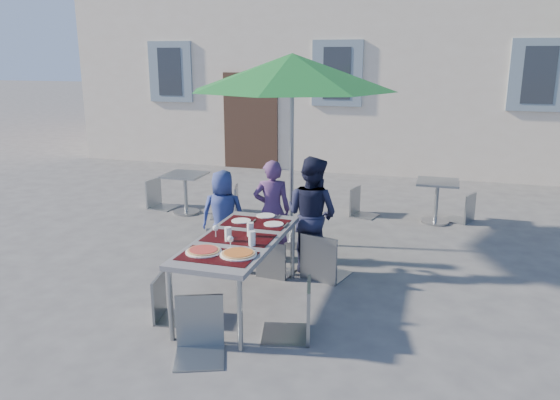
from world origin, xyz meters
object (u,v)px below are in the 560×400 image
(chair_0, at_px, (227,221))
(bg_chair_l_1, at_px, (361,185))
(bg_chair_l_0, at_px, (157,176))
(pizza_near_left, at_px, (204,251))
(chair_1, at_px, (274,237))
(chair_5, at_px, (198,294))
(child_0, at_px, (223,215))
(patio_umbrella, at_px, (292,73))
(cafe_table_0, at_px, (185,188))
(cafe_table_1, at_px, (437,196))
(chair_4, at_px, (298,277))
(child_1, at_px, (272,210))
(chair_3, at_px, (166,273))
(dining_table, at_px, (238,243))
(bg_chair_r_1, at_px, (466,190))
(pizza_near_right, at_px, (238,254))
(chair_2, at_px, (323,228))
(child_2, at_px, (312,215))
(bg_chair_r_0, at_px, (230,183))

(chair_0, xyz_separation_m, bg_chair_l_1, (1.20, 2.83, -0.12))
(chair_0, relative_size, bg_chair_l_0, 1.12)
(pizza_near_left, relative_size, chair_1, 0.41)
(chair_0, height_order, chair_5, chair_0)
(child_0, xyz_separation_m, patio_umbrella, (0.70, 0.75, 1.76))
(cafe_table_0, bearing_deg, pizza_near_left, -61.01)
(patio_umbrella, relative_size, cafe_table_1, 4.06)
(chair_4, bearing_deg, chair_0, 132.60)
(cafe_table_0, bearing_deg, chair_1, -44.26)
(child_1, distance_m, chair_3, 1.98)
(bg_chair_l_0, distance_m, bg_chair_l_1, 3.48)
(dining_table, distance_m, cafe_table_1, 4.15)
(chair_3, bearing_deg, chair_5, -41.13)
(chair_4, distance_m, bg_chair_l_0, 5.07)
(chair_3, xyz_separation_m, bg_chair_r_1, (2.92, 4.36, 0.02))
(pizza_near_right, height_order, chair_3, chair_3)
(chair_3, height_order, bg_chair_r_1, bg_chair_r_1)
(chair_4, height_order, chair_5, chair_4)
(pizza_near_left, distance_m, chair_3, 0.50)
(cafe_table_1, bearing_deg, chair_2, -114.14)
(pizza_near_left, xyz_separation_m, cafe_table_0, (-1.96, 3.53, -0.34))
(chair_3, xyz_separation_m, bg_chair_l_0, (-2.16, 3.71, 0.06))
(chair_4, xyz_separation_m, chair_5, (-0.75, -0.54, -0.03))
(child_0, height_order, patio_umbrella, patio_umbrella)
(chair_0, distance_m, cafe_table_0, 2.67)
(child_0, relative_size, cafe_table_1, 1.72)
(child_2, distance_m, chair_0, 1.03)
(patio_umbrella, relative_size, cafe_table_0, 4.07)
(patio_umbrella, bearing_deg, cafe_table_0, 154.84)
(chair_0, bearing_deg, cafe_table_1, 48.88)
(child_0, height_order, bg_chair_r_0, child_0)
(child_1, bearing_deg, cafe_table_1, -148.75)
(child_0, bearing_deg, bg_chair_r_0, -85.16)
(bg_chair_l_0, bearing_deg, dining_table, -49.58)
(child_0, height_order, chair_3, child_0)
(child_2, distance_m, chair_5, 2.23)
(child_1, xyz_separation_m, cafe_table_1, (2.00, 2.26, -0.22))
(chair_5, bearing_deg, child_1, 92.22)
(child_2, relative_size, chair_3, 1.68)
(chair_2, relative_size, bg_chair_r_1, 1.21)
(child_2, relative_size, chair_1, 1.67)
(pizza_near_left, bearing_deg, bg_chair_l_1, 78.50)
(child_2, relative_size, bg_chair_l_1, 1.62)
(child_0, relative_size, chair_5, 1.20)
(bg_chair_l_0, distance_m, cafe_table_1, 4.67)
(pizza_near_left, height_order, chair_0, chair_0)
(chair_1, relative_size, cafe_table_0, 1.26)
(chair_2, relative_size, patio_umbrella, 0.39)
(chair_0, distance_m, patio_umbrella, 2.11)
(dining_table, xyz_separation_m, chair_2, (0.69, 0.95, -0.07))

